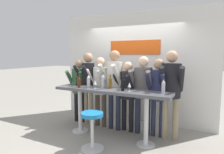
{
  "coord_description": "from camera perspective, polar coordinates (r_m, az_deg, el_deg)",
  "views": [
    {
      "loc": [
        1.9,
        -3.61,
        1.77
      ],
      "look_at": [
        0.0,
        0.08,
        1.29
      ],
      "focal_mm": 32.0,
      "sensor_mm": 36.0,
      "label": 1
    }
  ],
  "objects": [
    {
      "name": "ground_plane",
      "position": [
        4.45,
        -0.48,
        -16.89
      ],
      "size": [
        40.0,
        40.0,
        0.0
      ],
      "primitive_type": "plane",
      "color": "gray"
    },
    {
      "name": "wine_bottle_0",
      "position": [
        3.88,
        14.45,
        -2.62
      ],
      "size": [
        0.07,
        0.07,
        0.26
      ],
      "color": "#B7BCC1",
      "rests_on": "tasting_table"
    },
    {
      "name": "person_center_left",
      "position": [
        4.85,
        -3.35,
        -2.0
      ],
      "size": [
        0.46,
        0.56,
        1.69
      ],
      "rotation": [
        0.0,
        0.0,
        -0.09
      ],
      "color": "#473D33",
      "rests_on": "ground_plane"
    },
    {
      "name": "wine_bottle_6",
      "position": [
        4.41,
        -6.73,
        -1.2
      ],
      "size": [
        0.08,
        0.08,
        0.29
      ],
      "color": "#B7BCC1",
      "rests_on": "tasting_table"
    },
    {
      "name": "person_right",
      "position": [
        4.4,
        8.79,
        -2.78
      ],
      "size": [
        0.49,
        0.58,
        1.72
      ],
      "rotation": [
        0.0,
        0.0,
        0.06
      ],
      "color": "#23283D",
      "rests_on": "ground_plane"
    },
    {
      "name": "wine_glass_1",
      "position": [
        4.23,
        -4.89,
        -1.64
      ],
      "size": [
        0.07,
        0.07,
        0.18
      ],
      "color": "silver",
      "rests_on": "tasting_table"
    },
    {
      "name": "wine_bottle_4",
      "position": [
        4.73,
        -9.96,
        -0.96
      ],
      "size": [
        0.06,
        0.06,
        0.25
      ],
      "color": "black",
      "rests_on": "tasting_table"
    },
    {
      "name": "person_far_right",
      "position": [
        4.3,
        13.01,
        -3.3
      ],
      "size": [
        0.38,
        0.5,
        1.67
      ],
      "rotation": [
        0.0,
        0.0,
        -0.0
      ],
      "color": "#23283D",
      "rests_on": "ground_plane"
    },
    {
      "name": "bar_stool",
      "position": [
        3.81,
        -5.69,
        -13.43
      ],
      "size": [
        0.43,
        0.43,
        0.7
      ],
      "color": "silver",
      "rests_on": "ground_plane"
    },
    {
      "name": "tasting_table",
      "position": [
        4.18,
        -0.49,
        -5.86
      ],
      "size": [
        2.52,
        0.51,
        1.04
      ],
      "color": "#4C4C51",
      "rests_on": "ground_plane"
    },
    {
      "name": "wine_bottle_2",
      "position": [
        4.41,
        -9.41,
        -1.4
      ],
      "size": [
        0.07,
        0.07,
        0.27
      ],
      "color": "#4C1E0F",
      "rests_on": "tasting_table"
    },
    {
      "name": "wine_bottle_5",
      "position": [
        4.35,
        -2.6,
        -1.09
      ],
      "size": [
        0.08,
        0.08,
        0.33
      ],
      "color": "#B7BCC1",
      "rests_on": "tasting_table"
    },
    {
      "name": "wine_bottle_3",
      "position": [
        4.23,
        -0.46,
        -1.55
      ],
      "size": [
        0.07,
        0.07,
        0.28
      ],
      "color": "brown",
      "rests_on": "tasting_table"
    },
    {
      "name": "person_center_right",
      "position": [
        4.54,
        4.48,
        -3.35
      ],
      "size": [
        0.47,
        0.56,
        1.6
      ],
      "rotation": [
        0.0,
        0.0,
        -0.15
      ],
      "color": "black",
      "rests_on": "ground_plane"
    },
    {
      "name": "wine_glass_0",
      "position": [
        3.9,
        4.98,
        -2.34
      ],
      "size": [
        0.07,
        0.07,
        0.18
      ],
      "color": "silver",
      "rests_on": "tasting_table"
    },
    {
      "name": "person_far_left",
      "position": [
        5.25,
        -9.25,
        -2.04
      ],
      "size": [
        0.49,
        0.57,
        1.62
      ],
      "rotation": [
        0.0,
        0.0,
        0.08
      ],
      "color": "black",
      "rests_on": "ground_plane"
    },
    {
      "name": "person_left",
      "position": [
        4.97,
        -6.85,
        -0.73
      ],
      "size": [
        0.41,
        0.56,
        1.8
      ],
      "rotation": [
        0.0,
        0.0,
        -0.14
      ],
      "color": "gray",
      "rests_on": "ground_plane"
    },
    {
      "name": "wine_bottle_1",
      "position": [
        3.97,
        3.14,
        -2.1
      ],
      "size": [
        0.06,
        0.06,
        0.29
      ],
      "color": "black",
      "rests_on": "tasting_table"
    },
    {
      "name": "person_center",
      "position": [
        4.6,
        0.67,
        -1.07
      ],
      "size": [
        0.47,
        0.6,
        1.86
      ],
      "rotation": [
        0.0,
        0.0,
        -0.1
      ],
      "color": "#23283D",
      "rests_on": "ground_plane"
    },
    {
      "name": "person_rightmost",
      "position": [
        4.25,
        16.51,
        -2.23
      ],
      "size": [
        0.54,
        0.65,
        1.84
      ],
      "rotation": [
        0.0,
        0.0,
        0.2
      ],
      "color": "gray",
      "rests_on": "ground_plane"
    },
    {
      "name": "back_wall",
      "position": [
        5.28,
        6.14,
        2.84
      ],
      "size": [
        4.12,
        0.12,
        2.85
      ],
      "color": "silver",
      "rests_on": "ground_plane"
    }
  ]
}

